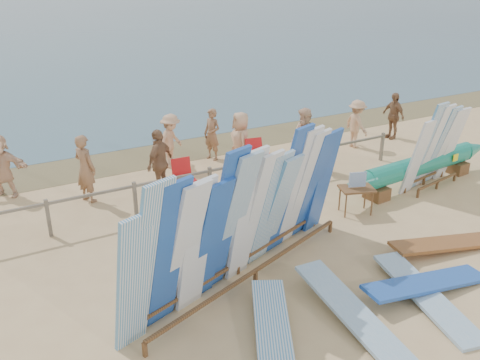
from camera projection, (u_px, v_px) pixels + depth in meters
ground at (273, 250)px, 10.83m from camera, size 160.00×160.00×0.00m
wet_sand_strip at (153, 153)px, 16.62m from camera, size 40.00×2.60×0.01m
fence at (210, 177)px, 13.00m from camera, size 12.08×0.08×0.90m
main_surfboard_rack at (246, 219)px, 9.35m from camera, size 5.64×2.41×2.88m
side_surfboard_rack at (435, 149)px, 13.59m from camera, size 2.23×0.93×2.49m
outrigger_canoe at (421, 166)px, 13.93m from camera, size 6.23×0.95×0.88m
vendor_table at (356, 200)px, 12.38m from camera, size 0.95×0.81×1.07m
flat_board_a at (350, 321)px, 8.64m from camera, size 0.71×2.71×0.41m
flat_board_e at (273, 345)px, 8.08m from camera, size 1.76×2.64×0.33m
flat_board_c at (448, 249)px, 10.88m from camera, size 2.75×1.10×0.28m
flat_board_b at (425, 301)px, 9.16m from camera, size 1.15×2.76×0.22m
flat_board_d at (426, 291)px, 9.45m from camera, size 2.73×0.80×0.35m
beach_chair_left at (184, 181)px, 13.74m from camera, size 0.56×0.58×0.85m
beach_chair_right at (261, 165)px, 14.88m from camera, size 0.80×0.81×0.90m
stroller at (257, 165)px, 14.31m from camera, size 0.73×0.93×1.15m
beachgoer_10 at (393, 116)px, 17.85m from camera, size 0.43×0.97×1.64m
beachgoer_8 at (304, 139)px, 15.02m from camera, size 0.46×0.91×1.83m
beachgoer_4 at (160, 163)px, 13.22m from camera, size 1.12×0.98×1.80m
beachgoer_extra_0 at (356, 124)px, 16.93m from camera, size 0.51×1.07×1.61m
beachgoer_3 at (171, 141)px, 15.13m from camera, size 1.11×1.01×1.65m
beachgoer_1 at (85, 169)px, 12.85m from camera, size 0.61×0.74×1.78m
beachgoer_7 at (212, 134)px, 15.79m from camera, size 0.53×0.67×1.63m
beachgoer_11 at (1, 166)px, 13.14m from camera, size 1.58×1.31×1.69m
beachgoer_6 at (240, 143)px, 14.74m from camera, size 0.62×0.96×1.82m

